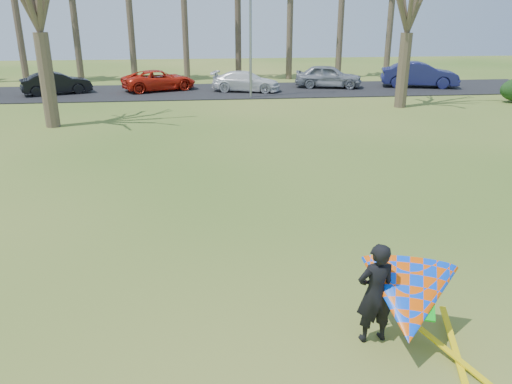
{
  "coord_description": "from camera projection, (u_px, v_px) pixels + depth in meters",
  "views": [
    {
      "loc": [
        -1.26,
        -8.83,
        5.05
      ],
      "look_at": [
        0.0,
        2.0,
        1.1
      ],
      "focal_mm": 35.0,
      "sensor_mm": 36.0,
      "label": 1
    }
  ],
  "objects": [
    {
      "name": "ground",
      "position": [
        267.0,
        276.0,
        10.1
      ],
      "size": [
        100.0,
        100.0,
        0.0
      ],
      "primitive_type": "plane",
      "color": "#215913",
      "rests_on": "ground"
    },
    {
      "name": "parking_strip",
      "position": [
        216.0,
        91.0,
        33.44
      ],
      "size": [
        46.0,
        7.0,
        0.06
      ],
      "primitive_type": "cube",
      "color": "black",
      "rests_on": "ground"
    },
    {
      "name": "streetlight",
      "position": [
        253.0,
        22.0,
        29.36
      ],
      "size": [
        2.28,
        0.18,
        8.0
      ],
      "color": "gray",
      "rests_on": "ground"
    },
    {
      "name": "car_1",
      "position": [
        56.0,
        83.0,
        31.81
      ],
      "size": [
        4.48,
        2.96,
        1.39
      ],
      "primitive_type": "imported",
      "rotation": [
        0.0,
        0.0,
        1.96
      ],
      "color": "black",
      "rests_on": "parking_strip"
    },
    {
      "name": "car_2",
      "position": [
        159.0,
        80.0,
        33.31
      ],
      "size": [
        5.33,
        3.92,
        1.35
      ],
      "primitive_type": "imported",
      "rotation": [
        0.0,
        0.0,
        1.96
      ],
      "color": "red",
      "rests_on": "parking_strip"
    },
    {
      "name": "car_3",
      "position": [
        246.0,
        81.0,
        32.93
      ],
      "size": [
        4.81,
        2.98,
        1.3
      ],
      "primitive_type": "imported",
      "rotation": [
        0.0,
        0.0,
        1.29
      ],
      "color": "white",
      "rests_on": "parking_strip"
    },
    {
      "name": "car_4",
      "position": [
        328.0,
        76.0,
        34.56
      ],
      "size": [
        4.88,
        2.94,
        1.55
      ],
      "primitive_type": "imported",
      "rotation": [
        0.0,
        0.0,
        1.31
      ],
      "color": "gray",
      "rests_on": "parking_strip"
    },
    {
      "name": "car_5",
      "position": [
        420.0,
        75.0,
        34.73
      ],
      "size": [
        5.48,
        3.19,
        1.71
      ],
      "primitive_type": "imported",
      "rotation": [
        0.0,
        0.0,
        1.29
      ],
      "color": "#1A1E50",
      "rests_on": "parking_strip"
    },
    {
      "name": "kite_flyer",
      "position": [
        405.0,
        300.0,
        7.72
      ],
      "size": [
        2.13,
        2.39,
        2.02
      ],
      "color": "black",
      "rests_on": "ground"
    }
  ]
}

